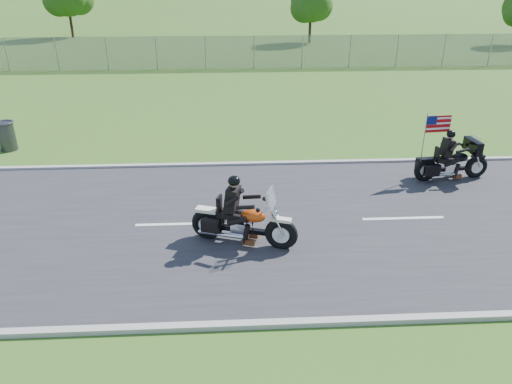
{
  "coord_description": "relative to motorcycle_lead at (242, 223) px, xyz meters",
  "views": [
    {
      "loc": [
        -0.56,
        -11.52,
        6.4
      ],
      "look_at": [
        0.06,
        0.0,
        0.92
      ],
      "focal_mm": 35.0,
      "sensor_mm": 36.0,
      "label": 1
    }
  ],
  "objects": [
    {
      "name": "motorcycle_follow",
      "position": [
        6.63,
        3.52,
        -0.0
      ],
      "size": [
        2.45,
        0.85,
        2.04
      ],
      "rotation": [
        0.0,
        0.0,
        0.1
      ],
      "color": "black",
      "rests_on": "ground"
    },
    {
      "name": "trash_can",
      "position": [
        -8.28,
        6.99,
        -0.05
      ],
      "size": [
        0.71,
        0.71,
        1.03
      ],
      "primitive_type": "cylinder",
      "rotation": [
        0.0,
        0.0,
        0.22
      ],
      "color": "#3E3E44",
      "rests_on": "ground"
    },
    {
      "name": "tree_fence_near",
      "position": [
        6.38,
        31.02,
        2.41
      ],
      "size": [
        3.52,
        3.28,
        4.75
      ],
      "color": "#382316",
      "rests_on": "ground"
    },
    {
      "name": "fence",
      "position": [
        -4.66,
        20.99,
        0.43
      ],
      "size": [
        60.0,
        0.03,
        2.0
      ],
      "primitive_type": "cube",
      "color": "gray",
      "rests_on": "ground"
    },
    {
      "name": "road",
      "position": [
        0.34,
        0.99,
        -0.55
      ],
      "size": [
        120.0,
        8.0,
        0.04
      ],
      "primitive_type": "cube",
      "color": "#28282B",
      "rests_on": "ground"
    },
    {
      "name": "ground",
      "position": [
        0.34,
        0.99,
        -0.57
      ],
      "size": [
        420.0,
        420.0,
        0.0
      ],
      "primitive_type": "plane",
      "color": "#324916",
      "rests_on": "ground"
    },
    {
      "name": "curb_south",
      "position": [
        0.34,
        -3.06,
        -0.52
      ],
      "size": [
        120.0,
        0.18,
        0.12
      ],
      "primitive_type": "cube",
      "color": "#9E9B93",
      "rests_on": "ground"
    },
    {
      "name": "curb_north",
      "position": [
        0.34,
        5.04,
        -0.52
      ],
      "size": [
        120.0,
        0.18,
        0.12
      ],
      "primitive_type": "cube",
      "color": "#9E9B93",
      "rests_on": "ground"
    },
    {
      "name": "motorcycle_lead",
      "position": [
        0.0,
        0.0,
        0.0
      ],
      "size": [
        2.61,
        1.19,
        1.8
      ],
      "rotation": [
        0.0,
        0.0,
        -0.31
      ],
      "color": "black",
      "rests_on": "ground"
    }
  ]
}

